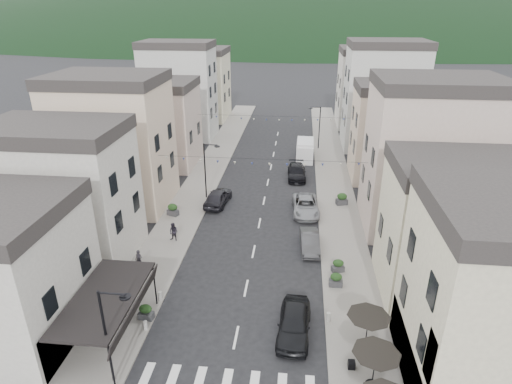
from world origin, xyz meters
TOP-DOWN VIEW (x-y plane):
  - sidewalk_left at (-7.50, 32.00)m, footprint 4.00×76.00m
  - sidewalk_right at (7.50, 32.00)m, footprint 4.00×76.00m
  - hill_backdrop at (0.00, 300.00)m, footprint 640.00×360.00m
  - boutique_awning at (-7.25, 5.00)m, footprint 3.77×7.50m
  - buildings_row_left at (-14.50, 37.75)m, footprint 10.20×54.16m
  - buildings_row_right at (14.50, 36.59)m, footprint 10.20×54.16m
  - cafe_terrace at (7.70, 2.80)m, footprint 2.50×8.10m
  - streetlamp_left_near at (-5.82, 2.00)m, footprint 1.70×0.56m
  - streetlamp_left_far at (-5.82, 26.00)m, footprint 1.70×0.56m
  - streetlamp_right_far at (5.82, 44.00)m, footprint 1.70×0.56m
  - bollards at (0.00, 5.50)m, footprint 11.66×10.26m
  - bunting_near at (0.00, 22.00)m, footprint 19.00×0.28m
  - bunting_far at (0.00, 38.00)m, footprint 19.00×0.28m
  - parked_car_a at (3.53, 6.71)m, footprint 2.21×4.97m
  - parked_car_b at (4.60, 16.89)m, footprint 1.75×4.31m
  - parked_car_c at (4.26, 23.65)m, footprint 2.81×5.52m
  - parked_car_d at (3.24, 32.72)m, footprint 2.27×5.14m
  - parked_car_e at (-4.60, 24.66)m, footprint 2.49×5.00m
  - delivery_van at (4.20, 39.68)m, footprint 2.23×5.45m
  - pedestrian_a at (-8.43, 12.47)m, footprint 0.63×0.47m
  - pedestrian_b at (-6.97, 16.88)m, footprint 0.94×0.82m
  - planter_la at (-6.00, 6.97)m, footprint 1.02×0.63m
  - planter_lb at (-8.42, 21.58)m, footprint 1.21×0.93m
  - planter_ra at (6.70, 13.64)m, footprint 1.06×0.83m
  - planter_rb at (6.42, 11.79)m, footprint 0.98×0.55m
  - planter_rc at (7.92, 25.69)m, footprint 1.23×0.87m

SIDE VIEW (x-z plane):
  - hill_backdrop at x=0.00m, z-range -35.00..35.00m
  - sidewalk_left at x=-7.50m, z-range 0.00..0.12m
  - sidewalk_right at x=7.50m, z-range 0.00..0.12m
  - bollards at x=0.00m, z-range 0.12..0.72m
  - planter_ra at x=6.70m, z-range 0.10..1.15m
  - planter_la at x=-6.00m, z-range 0.10..1.18m
  - planter_rb at x=6.42m, z-range 0.10..1.18m
  - parked_car_b at x=4.60m, z-range 0.00..1.39m
  - planter_lb at x=-8.42m, z-range 0.10..1.30m
  - planter_rc at x=7.92m, z-range 0.10..1.35m
  - parked_car_d at x=3.24m, z-range 0.00..1.47m
  - parked_car_c at x=4.26m, z-range 0.00..1.49m
  - parked_car_e at x=-4.60m, z-range 0.00..1.64m
  - parked_car_a at x=3.53m, z-range 0.00..1.66m
  - pedestrian_a at x=-8.43m, z-range 0.12..1.69m
  - pedestrian_b at x=-6.97m, z-range 0.12..1.77m
  - delivery_van at x=4.20m, z-range -0.02..2.57m
  - cafe_terrace at x=7.70m, z-range 1.09..3.62m
  - boutique_awning at x=-7.25m, z-range 1.48..4.75m
  - streetlamp_left_near at x=-5.82m, z-range 0.70..6.70m
  - streetlamp_left_far at x=-5.82m, z-range 0.70..6.70m
  - streetlamp_right_far at x=5.82m, z-range 0.70..6.70m
  - bunting_near at x=0.00m, z-range 5.34..5.96m
  - bunting_far at x=0.00m, z-range 5.34..5.96m
  - buildings_row_left at x=-14.50m, z-range -0.88..13.12m
  - buildings_row_right at x=14.50m, z-range -0.93..13.57m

